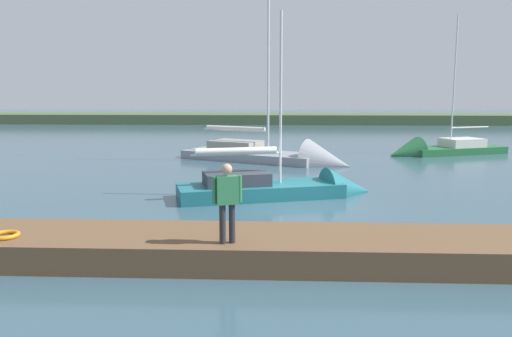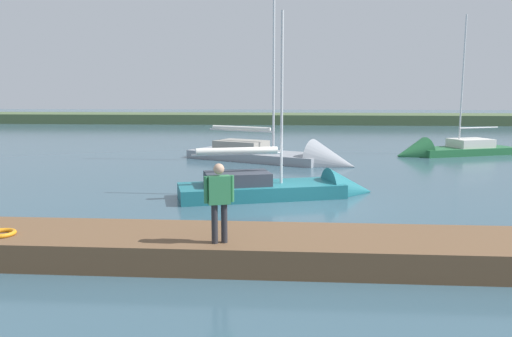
{
  "view_description": "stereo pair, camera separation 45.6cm",
  "coord_description": "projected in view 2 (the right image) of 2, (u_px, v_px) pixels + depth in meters",
  "views": [
    {
      "loc": [
        0.67,
        17.04,
        3.93
      ],
      "look_at": [
        1.45,
        -0.14,
        1.31
      ],
      "focal_mm": 35.14,
      "sensor_mm": 36.0,
      "label": 1
    },
    {
      "loc": [
        0.21,
        17.02,
        3.93
      ],
      "look_at": [
        1.45,
        -0.14,
        1.31
      ],
      "focal_mm": 35.14,
      "sensor_mm": 36.0,
      "label": 2
    }
  ],
  "objects": [
    {
      "name": "sailboat_outer_mooring",
      "position": [
        290.0,
        193.0,
        19.16
      ],
      "size": [
        7.82,
        4.07,
        7.84
      ],
      "rotation": [
        0.0,
        0.0,
        3.43
      ],
      "color": "#1E6B75",
      "rests_on": "ground_plane"
    },
    {
      "name": "sailboat_far_left",
      "position": [
        442.0,
        153.0,
        31.64
      ],
      "size": [
        8.33,
        4.89,
        9.73
      ],
      "rotation": [
        0.0,
        0.0,
        0.36
      ],
      "color": "#236638",
      "rests_on": "ground_plane"
    },
    {
      "name": "sailboat_inner_slip",
      "position": [
        287.0,
        160.0,
        28.44
      ],
      "size": [
        10.31,
        6.91,
        12.59
      ],
      "rotation": [
        0.0,
        0.0,
        2.69
      ],
      "color": "gray",
      "rests_on": "ground_plane"
    },
    {
      "name": "ground_plane",
      "position": [
        297.0,
        207.0,
        17.36
      ],
      "size": [
        200.0,
        200.0,
        0.0
      ],
      "primitive_type": "plane",
      "color": "#385666"
    },
    {
      "name": "dock_pier",
      "position": [
        300.0,
        249.0,
        11.65
      ],
      "size": [
        25.94,
        2.43,
        0.65
      ],
      "primitive_type": "cube",
      "color": "brown",
      "rests_on": "ground_plane"
    },
    {
      "name": "person_on_dock",
      "position": [
        219.0,
        197.0,
        10.88
      ],
      "size": [
        0.64,
        0.36,
        1.77
      ],
      "rotation": [
        0.0,
        0.0,
        1.9
      ],
      "color": "#28282D",
      "rests_on": "dock_pier"
    },
    {
      "name": "life_ring_buoy",
      "position": [
        1.0,
        233.0,
        11.61
      ],
      "size": [
        0.66,
        0.66,
        0.1
      ],
      "primitive_type": "torus",
      "color": "orange",
      "rests_on": "dock_pier"
    },
    {
      "name": "far_shoreline",
      "position": [
        294.0,
        123.0,
        64.57
      ],
      "size": [
        180.0,
        8.0,
        2.4
      ],
      "primitive_type": "cube",
      "color": "#4C603D",
      "rests_on": "ground_plane"
    }
  ]
}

